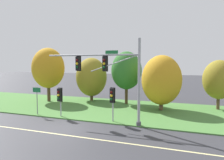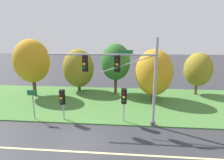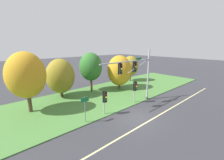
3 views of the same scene
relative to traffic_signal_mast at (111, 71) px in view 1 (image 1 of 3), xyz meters
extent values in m
plane|color=#333338|center=(-2.96, -2.70, -4.47)|extent=(160.00, 160.00, 0.00)
cube|color=beige|center=(-2.96, -3.90, -4.46)|extent=(36.00, 0.16, 0.01)
cube|color=#477A38|center=(-2.96, 5.55, -4.42)|extent=(48.00, 11.50, 0.10)
cylinder|color=#9EA0A5|center=(2.41, 0.00, -0.85)|extent=(0.22, 0.22, 7.04)
cylinder|color=#4C4C51|center=(2.41, 0.00, -4.22)|extent=(0.40, 0.40, 0.30)
cylinder|color=#9EA0A5|center=(-1.84, 0.00, 1.37)|extent=(8.50, 0.14, 0.14)
cylinder|color=#9EA0A5|center=(0.28, 0.00, 0.67)|extent=(4.28, 0.08, 1.48)
cube|color=black|center=(-0.56, 0.00, 0.64)|extent=(0.34, 0.28, 1.22)
cube|color=black|center=(-0.56, 0.16, 0.64)|extent=(0.46, 0.04, 1.34)
sphere|color=#4C0C0C|center=(-0.56, -0.17, 0.94)|extent=(0.22, 0.22, 0.22)
sphere|color=yellow|center=(-0.56, -0.17, 0.64)|extent=(0.22, 0.22, 0.22)
sphere|color=#0C4219|center=(-0.56, -0.17, 0.34)|extent=(0.22, 0.22, 0.22)
cube|color=black|center=(-3.13, 0.00, 0.64)|extent=(0.34, 0.28, 1.22)
cube|color=black|center=(-3.13, 0.16, 0.64)|extent=(0.46, 0.04, 1.34)
sphere|color=#4C0C0C|center=(-3.13, -0.17, 0.94)|extent=(0.22, 0.22, 0.22)
sphere|color=yellow|center=(-3.13, -0.17, 0.64)|extent=(0.22, 0.22, 0.22)
sphere|color=#0C4219|center=(-3.13, -0.17, 0.34)|extent=(0.22, 0.22, 0.22)
cube|color=#196B33|center=(0.08, -0.05, 1.59)|extent=(1.10, 0.04, 0.28)
cylinder|color=#9EA0A5|center=(0.01, 0.46, -2.94)|extent=(0.12, 0.12, 2.85)
cube|color=black|center=(0.01, 0.26, -2.07)|extent=(0.34, 0.28, 1.22)
cube|color=black|center=(0.01, 0.42, -2.07)|extent=(0.46, 0.04, 1.34)
sphere|color=#4C0C0C|center=(0.01, 0.08, -1.77)|extent=(0.22, 0.22, 0.22)
sphere|color=yellow|center=(0.01, 0.08, -2.07)|extent=(0.22, 0.22, 0.22)
sphere|color=#0C4219|center=(0.01, 0.08, -2.37)|extent=(0.22, 0.22, 0.22)
cylinder|color=#9EA0A5|center=(-5.26, 0.41, -3.05)|extent=(0.12, 0.12, 2.63)
cube|color=black|center=(-5.26, 0.21, -2.29)|extent=(0.34, 0.28, 1.22)
cube|color=black|center=(-5.26, 0.37, -2.29)|extent=(0.46, 0.04, 1.34)
sphere|color=#4C0C0C|center=(-5.26, 0.03, -1.99)|extent=(0.22, 0.22, 0.22)
sphere|color=yellow|center=(-5.26, 0.03, -2.29)|extent=(0.22, 0.22, 0.22)
sphere|color=#0C4219|center=(-5.26, 0.03, -2.59)|extent=(0.22, 0.22, 0.22)
cylinder|color=slate|center=(-7.86, 0.24, -3.01)|extent=(0.08, 0.08, 2.71)
cube|color=#197238|center=(-7.86, 0.21, -1.94)|extent=(0.90, 0.03, 0.46)
cylinder|color=#4C3823|center=(-11.29, 6.71, -2.75)|extent=(0.42, 0.42, 3.23)
ellipsoid|color=#C68C1E|center=(-11.29, 6.71, 0.01)|extent=(4.19, 4.19, 5.24)
cylinder|color=#4C3823|center=(-6.30, 9.26, -3.35)|extent=(0.41, 0.41, 2.04)
ellipsoid|color=olive|center=(-6.30, 9.26, -1.20)|extent=(4.11, 4.11, 5.14)
cylinder|color=#4C3823|center=(-1.25, 8.72, -2.82)|extent=(0.37, 0.37, 3.10)
ellipsoid|color=#2D6B28|center=(-1.25, 8.72, -0.24)|extent=(3.74, 3.74, 4.68)
cylinder|color=brown|center=(3.30, 6.56, -3.33)|extent=(0.43, 0.43, 2.07)
ellipsoid|color=#C68C1E|center=(3.30, 6.56, -1.13)|extent=(4.25, 4.25, 5.31)
cylinder|color=brown|center=(9.09, 9.02, -3.20)|extent=(0.34, 0.34, 2.33)
ellipsoid|color=olive|center=(9.09, 9.02, -1.10)|extent=(3.39, 3.39, 4.24)
camera|label=1|loc=(6.46, -17.06, 0.75)|focal=35.00mm
camera|label=2|loc=(0.21, -13.47, 2.43)|focal=28.00mm
camera|label=3|loc=(-15.19, -11.82, 3.32)|focal=24.00mm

